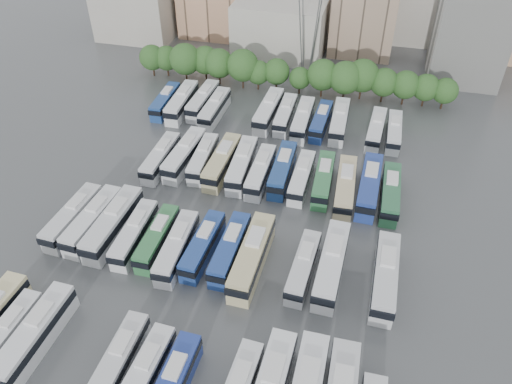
% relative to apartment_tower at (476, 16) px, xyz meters
% --- Properties ---
extents(ground, '(220.00, 220.00, 0.00)m').
position_rel_apartment_tower_xyz_m(ground, '(-34.00, -58.00, -13.00)').
color(ground, '#424447').
rests_on(ground, ground).
extents(tree_line, '(64.62, 8.05, 8.23)m').
position_rel_apartment_tower_xyz_m(tree_line, '(-34.80, -15.95, -8.52)').
color(tree_line, black).
rests_on(tree_line, ground).
extents(city_buildings, '(102.00, 35.00, 20.00)m').
position_rel_apartment_tower_xyz_m(city_buildings, '(-41.46, 13.86, -5.13)').
color(city_buildings, '#9E998E').
rests_on(city_buildings, ground).
extents(apartment_tower, '(14.00, 14.00, 26.00)m').
position_rel_apartment_tower_xyz_m(apartment_tower, '(0.00, 0.00, 0.00)').
color(apartment_tower, silver).
rests_on(apartment_tower, ground).
extents(bus_r0_s1, '(2.70, 11.00, 3.43)m').
position_rel_apartment_tower_xyz_m(bus_r0_s1, '(-52.22, -82.07, -11.32)').
color(bus_r0_s1, silver).
rests_on(bus_r0_s1, ground).
extents(bus_r0_s2, '(3.08, 12.64, 3.94)m').
position_rel_apartment_tower_xyz_m(bus_r0_s2, '(-49.04, -81.36, -11.06)').
color(bus_r0_s2, silver).
rests_on(bus_r0_s2, ground).
extents(bus_r0_s5, '(2.49, 11.27, 3.53)m').
position_rel_apartment_tower_xyz_m(bus_r0_s5, '(-38.80, -82.10, -11.27)').
color(bus_r0_s5, silver).
rests_on(bus_r0_s5, ground).
extents(bus_r0_s6, '(2.93, 11.40, 3.55)m').
position_rel_apartment_tower_xyz_m(bus_r0_s6, '(-35.52, -82.92, -11.26)').
color(bus_r0_s6, silver).
rests_on(bus_r0_s6, ground).
extents(bus_r1_s0, '(3.23, 12.12, 3.77)m').
position_rel_apartment_tower_xyz_m(bus_r1_s0, '(-55.23, -63.00, -11.15)').
color(bus_r1_s0, silver).
rests_on(bus_r1_s0, ground).
extents(bus_r1_s1, '(3.33, 12.47, 3.87)m').
position_rel_apartment_tower_xyz_m(bus_r1_s1, '(-52.14, -62.97, -11.10)').
color(bus_r1_s1, silver).
rests_on(bus_r1_s1, ground).
extents(bus_r1_s2, '(3.18, 13.26, 4.14)m').
position_rel_apartment_tower_xyz_m(bus_r1_s2, '(-49.03, -63.02, -10.97)').
color(bus_r1_s2, silver).
rests_on(bus_r1_s2, ground).
extents(bus_r1_s3, '(2.80, 11.50, 3.59)m').
position_rel_apartment_tower_xyz_m(bus_r1_s3, '(-45.49, -63.88, -11.24)').
color(bus_r1_s3, silver).
rests_on(bus_r1_s3, ground).
extents(bus_r1_s4, '(2.53, 11.03, 3.45)m').
position_rel_apartment_tower_xyz_m(bus_r1_s4, '(-42.23, -63.80, -11.31)').
color(bus_r1_s4, '#317340').
rests_on(bus_r1_s4, ground).
extents(bus_r1_s5, '(2.98, 11.83, 3.68)m').
position_rel_apartment_tower_xyz_m(bus_r1_s5, '(-39.01, -64.85, -11.19)').
color(bus_r1_s5, silver).
rests_on(bus_r1_s5, ground).
extents(bus_r1_s6, '(2.91, 11.35, 3.53)m').
position_rel_apartment_tower_xyz_m(bus_r1_s6, '(-35.86, -63.64, -11.27)').
color(bus_r1_s6, navy).
rests_on(bus_r1_s6, ground).
extents(bus_r1_s7, '(2.67, 11.73, 3.67)m').
position_rel_apartment_tower_xyz_m(bus_r1_s7, '(-32.20, -63.40, -11.20)').
color(bus_r1_s7, navy).
rests_on(bus_r1_s7, ground).
extents(bus_r1_s8, '(3.15, 13.51, 4.23)m').
position_rel_apartment_tower_xyz_m(bus_r1_s8, '(-29.02, -64.22, -10.93)').
color(bus_r1_s8, '#C6BA88').
rests_on(bus_r1_s8, ground).
extents(bus_r1_s10, '(2.91, 11.10, 3.45)m').
position_rel_apartment_tower_xyz_m(bus_r1_s10, '(-22.43, -63.97, -11.31)').
color(bus_r1_s10, silver).
rests_on(bus_r1_s10, ground).
extents(bus_r1_s11, '(3.24, 13.27, 4.14)m').
position_rel_apartment_tower_xyz_m(bus_r1_s11, '(-19.03, -63.00, -10.97)').
color(bus_r1_s11, silver).
rests_on(bus_r1_s11, ground).
extents(bus_r1_s13, '(2.95, 12.90, 4.04)m').
position_rel_apartment_tower_xyz_m(bus_r1_s13, '(-12.40, -63.24, -11.02)').
color(bus_r1_s13, silver).
rests_on(bus_r1_s13, ground).
extents(bus_r2_s2, '(2.53, 11.55, 3.62)m').
position_rel_apartment_tower_xyz_m(bus_r2_s2, '(-49.06, -46.48, -11.22)').
color(bus_r2_s2, silver).
rests_on(bus_r2_s2, ground).
extents(bus_r2_s3, '(3.37, 12.69, 3.94)m').
position_rel_apartment_tower_xyz_m(bus_r2_s3, '(-45.55, -44.89, -11.06)').
color(bus_r2_s3, silver).
rests_on(bus_r2_s3, ground).
extents(bus_r2_s4, '(2.99, 11.29, 3.51)m').
position_rel_apartment_tower_xyz_m(bus_r2_s4, '(-42.39, -44.89, -11.28)').
color(bus_r2_s4, silver).
rests_on(bus_r2_s4, ground).
extents(bus_r2_s5, '(3.03, 12.64, 3.95)m').
position_rel_apartment_tower_xyz_m(bus_r2_s5, '(-39.01, -45.26, -11.06)').
color(bus_r2_s5, '#C3B886').
rests_on(bus_r2_s5, ground).
extents(bus_r2_s6, '(3.30, 12.54, 3.90)m').
position_rel_apartment_tower_xyz_m(bus_r2_s6, '(-35.73, -45.24, -11.09)').
color(bus_r2_s6, silver).
rests_on(bus_r2_s6, ground).
extents(bus_r2_s7, '(2.58, 11.62, 3.64)m').
position_rel_apartment_tower_xyz_m(bus_r2_s7, '(-32.45, -46.11, -11.21)').
color(bus_r2_s7, silver).
rests_on(bus_r2_s7, ground).
extents(bus_r2_s8, '(2.88, 12.16, 3.80)m').
position_rel_apartment_tower_xyz_m(bus_r2_s8, '(-29.24, -44.78, -11.14)').
color(bus_r2_s8, navy).
rests_on(bus_r2_s8, ground).
extents(bus_r2_s9, '(2.54, 11.23, 3.52)m').
position_rel_apartment_tower_xyz_m(bus_r2_s9, '(-25.99, -45.82, -11.27)').
color(bus_r2_s9, silver).
rests_on(bus_r2_s9, ground).
extents(bus_r2_s10, '(2.97, 11.71, 3.65)m').
position_rel_apartment_tower_xyz_m(bus_r2_s10, '(-22.66, -45.61, -11.21)').
color(bus_r2_s10, '#307242').
rests_on(bus_r2_s10, ground).
extents(bus_r2_s11, '(3.30, 12.60, 3.92)m').
position_rel_apartment_tower_xyz_m(bus_r2_s11, '(-19.19, -46.81, -11.08)').
color(bus_r2_s11, '#C5B488').
rests_on(bus_r2_s11, ground).
extents(bus_r2_s12, '(3.13, 13.19, 4.12)m').
position_rel_apartment_tower_xyz_m(bus_r2_s12, '(-15.72, -45.74, -10.98)').
color(bus_r2_s12, navy).
rests_on(bus_r2_s12, ground).
extents(bus_r2_s13, '(2.75, 12.00, 3.75)m').
position_rel_apartment_tower_xyz_m(bus_r2_s13, '(-12.56, -46.50, -11.16)').
color(bus_r2_s13, '#2B6541').
rests_on(bus_r2_s13, ground).
extents(bus_r3_s0, '(2.80, 11.15, 3.47)m').
position_rel_apartment_tower_xyz_m(bus_r3_s0, '(-55.66, -28.75, -11.29)').
color(bus_r3_s0, navy).
rests_on(bus_r3_s0, ground).
extents(bus_r3_s1, '(3.14, 12.69, 3.96)m').
position_rel_apartment_tower_xyz_m(bus_r3_s1, '(-52.28, -28.70, -11.06)').
color(bus_r3_s1, silver).
rests_on(bus_r3_s1, ground).
extents(bus_r3_s2, '(3.01, 12.16, 3.79)m').
position_rel_apartment_tower_xyz_m(bus_r3_s2, '(-48.66, -26.93, -11.14)').
color(bus_r3_s2, silver).
rests_on(bus_r3_s2, ground).
extents(bus_r3_s3, '(2.75, 11.95, 3.74)m').
position_rel_apartment_tower_xyz_m(bus_r3_s3, '(-45.54, -29.20, -11.16)').
color(bus_r3_s3, silver).
rests_on(bus_r3_s3, ground).
extents(bus_r3_s6, '(3.22, 12.93, 4.03)m').
position_rel_apartment_tower_xyz_m(bus_r3_s6, '(-35.56, -27.72, -11.02)').
color(bus_r3_s6, silver).
rests_on(bus_r3_s6, ground).
extents(bus_r3_s7, '(2.65, 11.48, 3.59)m').
position_rel_apartment_tower_xyz_m(bus_r3_s7, '(-32.35, -27.97, -11.24)').
color(bus_r3_s7, silver).
rests_on(bus_r3_s7, ground).
extents(bus_r3_s8, '(2.84, 12.20, 3.82)m').
position_rel_apartment_tower_xyz_m(bus_r3_s8, '(-28.91, -29.06, -11.13)').
color(bus_r3_s8, silver).
rests_on(bus_r3_s8, ground).
extents(bus_r3_s9, '(2.86, 11.20, 3.49)m').
position_rel_apartment_tower_xyz_m(bus_r3_s9, '(-25.65, -28.49, -11.29)').
color(bus_r3_s9, navy).
rests_on(bus_r3_s9, ground).
extents(bus_r3_s10, '(2.97, 12.35, 3.86)m').
position_rel_apartment_tower_xyz_m(bus_r3_s10, '(-22.41, -27.96, -11.11)').
color(bus_r3_s10, silver).
rests_on(bus_r3_s10, ground).
extents(bus_r3_s12, '(3.06, 11.47, 3.56)m').
position_rel_apartment_tower_xyz_m(bus_r3_s12, '(-15.85, -28.90, -11.25)').
color(bus_r3_s12, silver).
rests_on(bus_r3_s12, ground).
extents(bus_r3_s13, '(2.48, 10.94, 3.42)m').
position_rel_apartment_tower_xyz_m(bus_r3_s13, '(-12.76, -28.85, -11.32)').
color(bus_r3_s13, silver).
rests_on(bus_r3_s13, ground).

